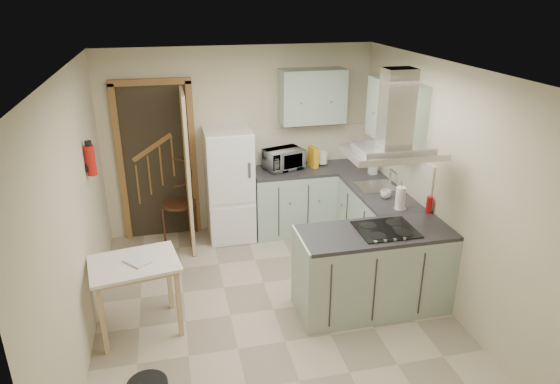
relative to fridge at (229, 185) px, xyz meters
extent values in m
plane|color=tan|center=(0.20, -1.80, -0.75)|extent=(4.20, 4.20, 0.00)
plane|color=silver|center=(0.20, -1.80, 1.75)|extent=(4.20, 4.20, 0.00)
plane|color=beige|center=(0.20, 0.30, 0.50)|extent=(3.60, 0.00, 3.60)
plane|color=beige|center=(-1.60, -1.80, 0.50)|extent=(0.00, 4.20, 4.20)
plane|color=beige|center=(2.00, -1.80, 0.50)|extent=(0.00, 4.20, 4.20)
cube|color=brown|center=(-0.90, 0.27, 0.30)|extent=(1.10, 0.12, 2.10)
cube|color=white|center=(0.00, 0.00, 0.00)|extent=(0.60, 0.60, 1.50)
cube|color=#9EB2A0|center=(0.86, 0.00, -0.30)|extent=(1.08, 0.60, 0.90)
cube|color=#9EB2A0|center=(1.70, -0.68, -0.30)|extent=(0.60, 1.95, 0.90)
cube|color=beige|center=(1.16, 0.29, 0.40)|extent=(1.68, 0.02, 0.50)
cube|color=#9EB2A0|center=(1.15, 0.12, 1.10)|extent=(0.85, 0.35, 0.70)
cube|color=#9EB2A0|center=(1.82, -0.95, 1.10)|extent=(0.35, 0.90, 0.70)
cube|color=#9EB2A0|center=(1.22, -1.98, -0.30)|extent=(1.55, 0.65, 0.90)
cube|color=black|center=(1.32, -1.98, 0.16)|extent=(0.58, 0.50, 0.01)
cube|color=silver|center=(1.32, -1.98, 0.97)|extent=(0.90, 0.55, 0.10)
cube|color=silver|center=(1.70, -0.85, 0.16)|extent=(0.45, 0.40, 0.01)
cylinder|color=#B2140F|center=(-1.54, -0.90, 0.75)|extent=(0.10, 0.10, 0.32)
cube|color=tan|center=(-1.15, -1.83, -0.37)|extent=(0.90, 0.74, 0.76)
cube|color=#431B16|center=(-0.67, 0.11, -0.25)|extent=(0.54, 0.54, 0.99)
imported|color=black|center=(0.75, 0.05, 0.29)|extent=(0.57, 0.47, 0.27)
cylinder|color=white|center=(1.31, 0.11, 0.25)|extent=(0.15, 0.15, 0.20)
cube|color=gold|center=(1.16, 0.05, 0.29)|extent=(0.11, 0.20, 0.28)
imported|color=#B4B3BF|center=(1.84, -0.41, 0.25)|extent=(0.10, 0.10, 0.21)
cylinder|color=white|center=(1.68, -1.53, 0.28)|extent=(0.12, 0.12, 0.27)
imported|color=white|center=(1.66, -1.21, 0.20)|extent=(0.15, 0.15, 0.10)
cylinder|color=#B10F10|center=(1.95, -1.69, 0.24)|extent=(0.07, 0.07, 0.18)
imported|color=#A2364F|center=(-1.18, -1.89, 0.07)|extent=(0.29, 0.30, 0.11)
camera|label=1|loc=(-0.72, -6.13, 2.39)|focal=32.00mm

